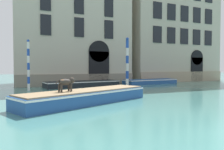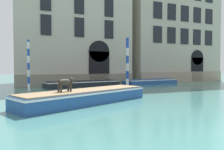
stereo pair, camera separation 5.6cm
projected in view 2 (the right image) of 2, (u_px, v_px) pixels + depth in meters
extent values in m
cube|color=#BCB29E|center=(72.00, 13.00, 24.59)|extent=(12.11, 6.00, 15.79)
cube|color=gray|center=(80.00, 80.00, 22.06)|extent=(12.11, 0.16, 1.15)
cube|color=black|center=(99.00, 68.00, 22.84)|extent=(2.23, 0.14, 3.48)
cylinder|color=black|center=(99.00, 51.00, 22.78)|extent=(2.23, 0.14, 2.23)
cube|color=black|center=(46.00, 25.00, 20.60)|extent=(0.99, 0.10, 1.94)
cube|color=black|center=(79.00, 27.00, 21.88)|extent=(0.99, 0.10, 1.94)
cube|color=black|center=(109.00, 30.00, 23.16)|extent=(0.99, 0.10, 1.94)
cube|color=black|center=(46.00, 0.00, 20.52)|extent=(0.99, 0.10, 1.94)
cube|color=black|center=(79.00, 4.00, 21.80)|extent=(0.99, 0.10, 1.94)
cube|color=black|center=(109.00, 8.00, 23.08)|extent=(0.99, 0.10, 1.94)
cube|color=#B2A893|center=(169.00, 16.00, 29.90)|extent=(12.63, 6.00, 17.66)
cube|color=tan|center=(184.00, 77.00, 27.40)|extent=(12.63, 0.16, 1.28)
cube|color=black|center=(197.00, 69.00, 28.19)|extent=(1.91, 0.14, 3.08)
cylinder|color=black|center=(197.00, 58.00, 28.14)|extent=(1.91, 0.14, 1.91)
cube|color=black|center=(158.00, 34.00, 25.62)|extent=(1.19, 0.10, 1.94)
cube|color=black|center=(172.00, 35.00, 26.43)|extent=(1.19, 0.10, 1.94)
cube|color=black|center=(185.00, 36.00, 27.23)|extent=(1.19, 0.10, 1.94)
cube|color=black|center=(197.00, 37.00, 28.03)|extent=(1.19, 0.10, 1.94)
cube|color=black|center=(209.00, 38.00, 28.83)|extent=(1.19, 0.10, 1.94)
cube|color=black|center=(158.00, 10.00, 25.53)|extent=(1.19, 0.10, 1.94)
cube|color=black|center=(172.00, 12.00, 26.33)|extent=(1.19, 0.10, 1.94)
cube|color=black|center=(185.00, 14.00, 27.13)|extent=(1.19, 0.10, 1.94)
cube|color=black|center=(197.00, 15.00, 27.93)|extent=(1.19, 0.10, 1.94)
cube|color=black|center=(209.00, 17.00, 28.73)|extent=(1.19, 0.10, 1.94)
cube|color=#234C8C|center=(87.00, 97.00, 11.07)|extent=(7.38, 4.53, 0.63)
cube|color=white|center=(87.00, 92.00, 11.06)|extent=(7.42, 4.57, 0.08)
cube|color=#8C7251|center=(87.00, 90.00, 11.06)|extent=(7.12, 4.31, 0.06)
cylinder|color=#332D28|center=(68.00, 87.00, 10.33)|extent=(0.09, 0.09, 0.37)
cylinder|color=#332D28|center=(71.00, 88.00, 10.18)|extent=(0.09, 0.09, 0.37)
cylinder|color=#332D28|center=(59.00, 88.00, 9.96)|extent=(0.09, 0.09, 0.37)
cylinder|color=#332D28|center=(61.00, 88.00, 9.82)|extent=(0.09, 0.09, 0.37)
ellipsoid|color=#332D28|center=(65.00, 82.00, 10.06)|extent=(0.75, 0.53, 0.29)
ellipsoid|color=brown|center=(63.00, 80.00, 9.99)|extent=(0.36, 0.30, 0.10)
sphere|color=#332D28|center=(72.00, 80.00, 10.33)|extent=(0.28, 0.28, 0.28)
cone|color=brown|center=(71.00, 78.00, 10.38)|extent=(0.08, 0.08, 0.11)
cone|color=brown|center=(72.00, 78.00, 10.27)|extent=(0.08, 0.08, 0.11)
cylinder|color=#332D28|center=(57.00, 82.00, 9.79)|extent=(0.25, 0.15, 0.20)
cube|color=black|center=(83.00, 84.00, 20.45)|extent=(7.17, 2.80, 0.54)
cube|color=white|center=(83.00, 82.00, 20.44)|extent=(7.20, 2.84, 0.08)
cube|color=#8C7251|center=(83.00, 84.00, 20.45)|extent=(3.99, 1.92, 0.48)
cube|color=#234C8C|center=(151.00, 82.00, 24.08)|extent=(6.45, 2.43, 0.50)
cube|color=white|center=(151.00, 80.00, 24.07)|extent=(6.49, 2.46, 0.08)
cube|color=#8C7251|center=(151.00, 82.00, 24.08)|extent=(3.59, 1.69, 0.45)
cylinder|color=white|center=(29.00, 87.00, 17.09)|extent=(0.20, 0.20, 0.54)
cylinder|color=#234CAD|center=(29.00, 80.00, 17.07)|extent=(0.20, 0.20, 0.54)
cylinder|color=white|center=(29.00, 73.00, 17.05)|extent=(0.20, 0.20, 0.54)
cylinder|color=#234CAD|center=(29.00, 66.00, 17.03)|extent=(0.20, 0.20, 0.54)
cylinder|color=white|center=(28.00, 59.00, 17.01)|extent=(0.20, 0.20, 0.54)
cylinder|color=#234CAD|center=(28.00, 52.00, 16.99)|extent=(0.20, 0.20, 0.54)
cylinder|color=white|center=(28.00, 45.00, 16.97)|extent=(0.20, 0.20, 0.54)
sphere|color=#234CAD|center=(28.00, 41.00, 16.96)|extent=(0.21, 0.21, 0.21)
cylinder|color=white|center=(127.00, 82.00, 20.89)|extent=(0.28, 0.28, 0.73)
cylinder|color=#234CAD|center=(127.00, 75.00, 20.86)|extent=(0.28, 0.28, 0.73)
cylinder|color=white|center=(127.00, 67.00, 20.84)|extent=(0.28, 0.28, 0.73)
cylinder|color=#234CAD|center=(127.00, 60.00, 20.81)|extent=(0.28, 0.28, 0.73)
cylinder|color=white|center=(127.00, 52.00, 20.78)|extent=(0.28, 0.28, 0.73)
cylinder|color=#234CAD|center=(127.00, 44.00, 20.76)|extent=(0.28, 0.28, 0.73)
sphere|color=#234CAD|center=(127.00, 39.00, 20.74)|extent=(0.29, 0.29, 0.29)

